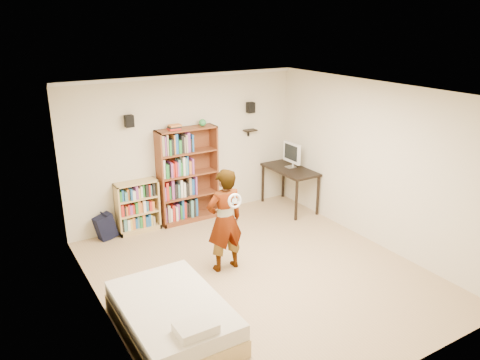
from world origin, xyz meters
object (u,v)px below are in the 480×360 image
object	(u,v)px
low_bookshelf	(138,207)
daybed	(172,313)
person	(225,220)
computer_desk	(289,188)
tall_bookshelf	(188,175)

from	to	relation	value
low_bookshelf	daybed	bearing A→B (deg)	-101.93
daybed	person	bearing A→B (deg)	37.68
low_bookshelf	computer_desk	bearing A→B (deg)	-9.92
computer_desk	daybed	size ratio (longest dim) A/B	0.69
low_bookshelf	daybed	size ratio (longest dim) A/B	0.53
tall_bookshelf	person	world-z (taller)	tall_bookshelf
tall_bookshelf	computer_desk	distance (m)	2.09
tall_bookshelf	person	bearing A→B (deg)	-99.16
tall_bookshelf	daybed	distance (m)	3.40
daybed	tall_bookshelf	bearing A→B (deg)	61.26
person	daybed	bearing A→B (deg)	37.98
person	tall_bookshelf	bearing A→B (deg)	-98.86
tall_bookshelf	person	size ratio (longest dim) A/B	1.11
tall_bookshelf	person	xyz separation A→B (m)	(-0.31, -1.93, -0.09)
tall_bookshelf	low_bookshelf	bearing A→B (deg)	178.63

